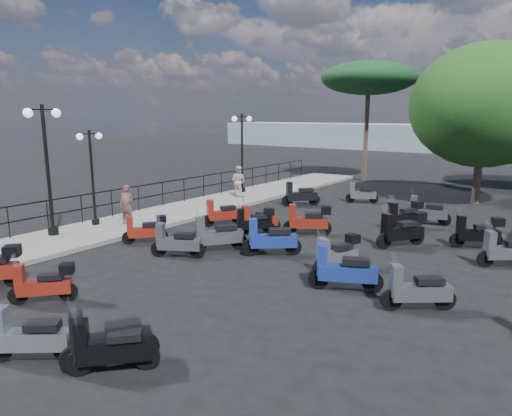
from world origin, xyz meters
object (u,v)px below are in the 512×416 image
Objects in this scene: lamp_post_2 at (242,148)px; pedestrian_far at (238,181)px; scooter_14 at (270,239)px; pine_2 at (369,78)px; scooter_17 at (404,216)px; scooter_23 at (427,212)px; scooter_13 at (108,341)px; scooter_3 at (222,214)px; scooter_0 at (43,284)px; scooter_15 at (402,230)px; lamp_post_1 at (92,172)px; scooter_16 at (308,220)px; scooter_10 at (258,221)px; scooter_5 at (300,195)px; scooter_2 at (145,230)px; scooter_8 at (217,236)px; scooter_20 at (344,271)px; scooter_12 at (110,349)px; scooter_9 at (176,243)px; scooter_28 at (477,233)px; scooter_11 at (361,194)px; scooter_21 at (337,254)px; scooter_22 at (508,250)px; lamp_post_0 at (47,162)px; scooter_6 at (29,338)px; scooter_4 at (254,222)px; broadleaf_tree at (484,106)px; scooter_26 at (417,290)px.

lamp_post_2 is 2.63× the size of pedestrian_far.
scooter_14 is 0.20× the size of pine_2.
lamp_post_2 is 10.04m from scooter_17.
scooter_13 is at bearing 161.86° from scooter_23.
scooter_23 is (0.44, 1.34, -0.02)m from scooter_17.
pedestrian_far is at bearing -26.74° from scooter_3.
scooter_0 is 10.59m from scooter_15.
lamp_post_1 reaches higher than scooter_15.
scooter_16 is at bearing -74.78° from pine_2.
scooter_10 is 0.82× the size of scooter_23.
scooter_5 is 1.02× the size of scooter_10.
scooter_8 is (2.58, 0.68, 0.06)m from scooter_2.
scooter_8 is at bearing -54.39° from scooter_0.
scooter_15 is at bearing -24.28° from scooter_20.
scooter_12 is (3.07, -6.24, -0.09)m from scooter_8.
scooter_8 is 4.65m from scooter_20.
scooter_8 is 1.70m from scooter_14.
scooter_12 is at bearing 152.39° from scooter_8.
scooter_9 is (1.97, -0.49, 0.01)m from scooter_2.
scooter_14 is 1.00× the size of scooter_28.
scooter_8 is at bearing 119.87° from pedestrian_far.
scooter_23 is at bearing -137.35° from scooter_5.
pine_2 is (-2.90, 7.15, 5.98)m from scooter_11.
scooter_11 is 0.88× the size of scooter_15.
scooter_11 is 11.59m from scooter_20.
scooter_20 reaches higher than scooter_21.
lamp_post_2 is 14.36m from scooter_22.
scooter_14 reaches higher than scooter_2.
pine_2 is at bearing -47.51° from scooter_10.
scooter_15 is 1.06× the size of scooter_17.
scooter_23 is (9.82, 9.81, -2.18)m from lamp_post_0.
scooter_4 is at bearing -25.80° from scooter_6.
scooter_23 is at bearing -60.53° from scooter_14.
scooter_9 is 0.98× the size of scooter_17.
scooter_28 is at bearing -117.51° from scooter_4.
scooter_5 is at bearing -42.01° from scooter_8.
broadleaf_tree is (10.61, 13.74, 2.46)m from lamp_post_1.
pedestrian_far is at bearing -7.87° from scooter_4.
scooter_15 is at bearing -6.47° from lamp_post_2.
scooter_9 is 1.08× the size of scooter_26.
lamp_post_1 is 2.08× the size of scooter_20.
scooter_8 reaches higher than scooter_20.
scooter_0 is 3.55m from scooter_13.
scooter_21 is 1.11× the size of scooter_26.
pine_2 reaches higher than scooter_22.
pine_2 is (2.49, 9.94, 5.48)m from pedestrian_far.
lamp_post_0 is at bearing 36.95° from scooter_21.
scooter_11 is (-1.21, 17.03, -0.01)m from scooter_6.
scooter_8 is 1.05× the size of scooter_14.
scooter_13 is (8.45, -3.94, -2.21)m from lamp_post_0.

